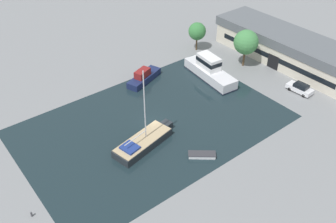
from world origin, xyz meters
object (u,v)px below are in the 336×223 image
at_px(sailboat_moored, 144,142).
at_px(cabin_boat, 144,77).
at_px(quay_tree_by_water, 197,31).
at_px(parked_car, 300,88).
at_px(quay_tree_near_building, 246,42).
at_px(small_dinghy, 202,155).
at_px(warehouse_building, 289,48).
at_px(motor_cruiser, 210,70).

height_order(sailboat_moored, cabin_boat, sailboat_moored).
distance_m(quay_tree_by_water, parked_car, 23.00).
height_order(quay_tree_near_building, small_dinghy, quay_tree_near_building).
bearing_deg(parked_car, warehouse_building, 45.42).
height_order(quay_tree_near_building, cabin_boat, quay_tree_near_building).
distance_m(quay_tree_by_water, motor_cruiser, 11.29).
bearing_deg(quay_tree_by_water, parked_car, 8.44).
height_order(warehouse_building, small_dinghy, warehouse_building).
bearing_deg(sailboat_moored, cabin_boat, 133.08).
xyz_separation_m(parked_car, small_dinghy, (1.52, -23.72, -0.52)).
xyz_separation_m(parked_car, sailboat_moored, (-5.23, -28.60, -0.12)).
bearing_deg(quay_tree_near_building, motor_cruiser, -95.23).
bearing_deg(cabin_boat, quay_tree_by_water, 82.31).
relative_size(quay_tree_by_water, small_dinghy, 1.56).
distance_m(motor_cruiser, small_dinghy, 20.84).
height_order(quay_tree_by_water, cabin_boat, quay_tree_by_water).
xyz_separation_m(quay_tree_near_building, motor_cruiser, (-0.74, -8.10, -3.31)).
height_order(sailboat_moored, small_dinghy, sailboat_moored).
height_order(quay_tree_by_water, sailboat_moored, sailboat_moored).
relative_size(quay_tree_by_water, parked_car, 1.28).
bearing_deg(sailboat_moored, parked_car, 67.97).
bearing_deg(quay_tree_near_building, warehouse_building, 62.20).
height_order(small_dinghy, cabin_boat, cabin_boat).
bearing_deg(sailboat_moored, quay_tree_near_building, 92.37).
xyz_separation_m(quay_tree_near_building, quay_tree_by_water, (-10.31, -2.67, -0.80)).
bearing_deg(parked_car, small_dinghy, 179.96).
relative_size(parked_car, motor_cruiser, 0.38).
bearing_deg(small_dinghy, cabin_boat, 25.72).
height_order(quay_tree_near_building, parked_car, quay_tree_near_building).
distance_m(warehouse_building, quay_tree_by_water, 17.78).
height_order(warehouse_building, parked_car, warehouse_building).
relative_size(quay_tree_near_building, sailboat_moored, 0.60).
bearing_deg(quay_tree_near_building, parked_car, 3.17).
bearing_deg(motor_cruiser, quay_tree_near_building, 0.73).
xyz_separation_m(quay_tree_near_building, parked_car, (12.21, 0.68, -4.01)).
distance_m(quay_tree_near_building, motor_cruiser, 8.78).
bearing_deg(sailboat_moored, motor_cruiser, 99.62).
bearing_deg(quay_tree_by_water, warehouse_building, 35.83).
bearing_deg(quay_tree_near_building, sailboat_moored, -75.96).
bearing_deg(small_dinghy, quay_tree_near_building, -19.94).
relative_size(parked_car, sailboat_moored, 0.38).
xyz_separation_m(quay_tree_by_water, motor_cruiser, (9.57, -5.43, -2.51)).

